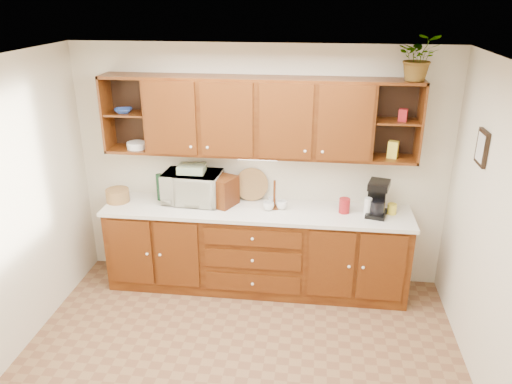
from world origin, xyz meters
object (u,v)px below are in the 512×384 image
(bread_box, at_px, (215,189))
(coffee_maker, at_px, (378,199))
(microwave, at_px, (193,187))
(potted_plant, at_px, (419,57))

(bread_box, height_order, coffee_maker, coffee_maker)
(coffee_maker, bearing_deg, microwave, -168.52)
(microwave, height_order, coffee_maker, coffee_maker)
(microwave, height_order, potted_plant, potted_plant)
(coffee_maker, height_order, potted_plant, potted_plant)
(microwave, xyz_separation_m, coffee_maker, (1.95, -0.10, 0.01))
(microwave, bearing_deg, bread_box, 1.59)
(bread_box, xyz_separation_m, potted_plant, (1.96, -0.01, 1.41))
(potted_plant, bearing_deg, coffee_maker, -161.88)
(bread_box, bearing_deg, coffee_maker, 21.33)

